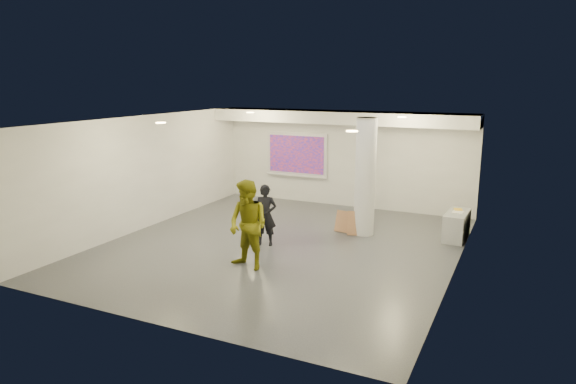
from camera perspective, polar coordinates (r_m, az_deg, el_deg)
The scene contains 20 objects.
floor at distance 12.38m, azimuth -0.79°, elevation -6.02°, with size 8.00×9.00×0.01m, color #3A3C42.
ceiling at distance 11.79m, azimuth -0.84°, elevation 7.96°, with size 8.00×9.00×0.01m, color white.
wall_back at distance 16.10m, azimuth 6.25°, elevation 3.70°, with size 8.00×0.01×3.00m, color silver.
wall_front at distance 8.31m, azimuth -14.62°, elevation -4.86°, with size 8.00×0.01×3.00m, color silver.
wall_left at distance 14.19m, azimuth -15.50°, elevation 2.15°, with size 0.01×9.00×3.00m, color silver.
wall_right at distance 10.89m, azimuth 18.46°, elevation -1.05°, with size 0.01×9.00×3.00m, color silver.
soffit_band at distance 15.44m, azimuth 5.69°, elevation 8.27°, with size 8.00×1.10×0.36m, color white.
downlight_nw at distance 15.02m, azimuth -4.23°, elevation 8.80°, with size 0.22×0.22×0.02m, color #F7D184.
downlight_ne at distance 13.42m, azimuth 12.55°, elevation 8.12°, with size 0.22×0.22×0.02m, color #F7D184.
downlight_sw at distance 11.71m, azimuth -13.96°, elevation 7.47°, with size 0.22×0.22×0.02m, color #F7D184.
downlight_se at distance 9.57m, azimuth 7.12°, elevation 6.72°, with size 0.22×0.22×0.02m, color #F7D184.
column at distance 13.11m, azimuth 8.58°, elevation 1.65°, with size 0.52×0.52×3.00m, color silver.
projection_screen at distance 16.63m, azimuth 0.98°, elevation 4.14°, with size 2.10×0.13×1.42m.
credenza at distance 13.51m, azimuth 18.22°, elevation -3.56°, with size 0.49×1.18×0.69m, color #9B9EA1.
papers_stack at distance 13.39m, azimuth 18.36°, elevation -2.14°, with size 0.25×0.33×0.02m, color white.
postit_pad at distance 13.63m, azimuth 18.39°, elevation -1.88°, with size 0.20×0.27×0.03m, color yellow.
cardboard_back at distance 13.25m, azimuth 7.86°, elevation -3.48°, with size 0.57×0.05×0.63m, color #9C6B47.
cardboard_front at distance 13.48m, azimuth 6.32°, elevation -3.31°, with size 0.52×0.05×0.57m, color #9C6B47.
woman at distance 12.28m, azimuth -2.53°, elevation -2.60°, with size 0.54×0.35×1.47m, color black.
man at distance 10.72m, azimuth -4.45°, elevation -3.69°, with size 0.92×0.72×1.89m, color olive.
Camera 1 is at (5.17, -10.55, 3.90)m, focal length 32.00 mm.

